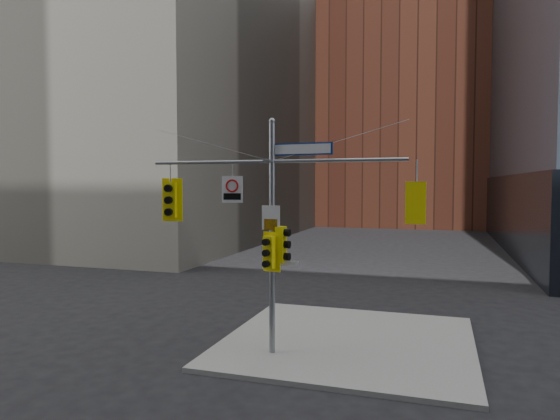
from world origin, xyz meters
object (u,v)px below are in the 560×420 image
Objects in this scene: signal_assembly at (272,214)px; traffic_light_pole_side at (282,244)px; traffic_light_east_arm at (417,203)px; traffic_light_pole_front at (269,252)px; traffic_light_west_arm at (171,200)px; regulatory_sign_arm at (232,189)px; street_sign_blade at (302,149)px.

signal_assembly is 0.98m from traffic_light_pole_side.
traffic_light_pole_front is (-4.22, -0.27, -1.52)m from traffic_light_east_arm.
traffic_light_west_arm is 4.02m from traffic_light_pole_side.
traffic_light_east_arm is 0.97× the size of traffic_light_pole_front.
traffic_light_pole_side is 0.90× the size of traffic_light_pole_front.
traffic_light_pole_side is (3.81, -0.01, -1.31)m from traffic_light_west_arm.
traffic_light_east_arm is (7.71, -0.01, -0.00)m from traffic_light_west_arm.
regulatory_sign_arm is (-1.62, -0.02, 1.68)m from traffic_light_pole_side.
traffic_light_west_arm is 4.68m from street_sign_blade.
signal_assembly reaches higher than traffic_light_east_arm.
traffic_light_pole_front is at bearing -160.06° from street_sign_blade.
signal_assembly is at bearing -6.74° from regulatory_sign_arm.
signal_assembly is at bearing 7.45° from traffic_light_east_arm.
traffic_light_pole_front is at bearing -89.76° from signal_assembly.
regulatory_sign_arm is at bearing -175.63° from street_sign_blade.
traffic_light_east_arm is at bearing 3.73° from street_sign_blade.
signal_assembly is 2.15m from street_sign_blade.
street_sign_blade is (0.93, 0.27, 3.07)m from traffic_light_pole_front.
signal_assembly is at bearing -176.03° from street_sign_blade.
traffic_light_west_arm is 3.81m from traffic_light_pole_front.
traffic_light_pole_front is (0.00, -0.27, -1.14)m from signal_assembly.
traffic_light_east_arm is 0.62× the size of street_sign_blade.
signal_assembly reaches higher than street_sign_blade.
signal_assembly is 9.67× the size of regulatory_sign_arm.
traffic_light_pole_side is 0.48m from traffic_light_pole_front.
traffic_light_pole_side is 1.31× the size of regulatory_sign_arm.
traffic_light_west_arm is at bearing -176.37° from street_sign_blade.
traffic_light_pole_side is (0.33, 0.00, -0.92)m from signal_assembly.
traffic_light_west_arm reaches higher than traffic_light_east_arm.
traffic_light_east_arm is 5.53m from regulatory_sign_arm.
signal_assembly is 3.50m from traffic_light_west_arm.
traffic_light_pole_front is 0.64× the size of street_sign_blade.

